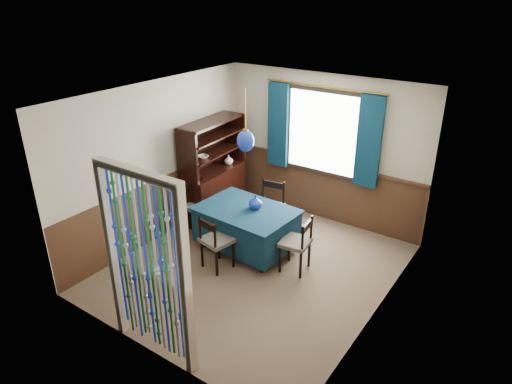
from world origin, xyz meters
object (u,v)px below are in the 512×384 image
Objects in this scene: chair_far at (269,207)px; chair_left at (200,206)px; vase_table at (255,202)px; bowl_shelf at (203,157)px; vase_sideboard at (229,159)px; sideboard at (214,183)px; dining_table at (246,226)px; chair_right at (297,243)px; chair_near at (215,241)px; pendant_lamp at (246,141)px.

chair_left is at bearing 25.09° from chair_far.
bowl_shelf is (-1.19, 0.22, 0.41)m from vase_table.
chair_left is at bearing -80.55° from vase_sideboard.
sideboard is at bearing 100.81° from bowl_shelf.
vase_sideboard is (-1.10, 0.99, 0.55)m from dining_table.
bowl_shelf reaches higher than chair_right.
chair_near is at bearing 66.19° from chair_left.
vase_sideboard is (-0.16, 0.98, 0.48)m from chair_left.
bowl_shelf is (-1.10, 0.32, -0.56)m from pendant_lamp.
vase_sideboard is (-1.19, 0.88, 0.16)m from vase_table.
dining_table is at bearing 116.57° from pendant_lamp.
sideboard is at bearing -8.83° from chair_far.
chair_left is at bearing -177.45° from dining_table.
chair_left is at bearing -73.65° from sideboard.
chair_right is at bearing -27.25° from vase_sideboard.
bowl_shelf is at bearing -90.00° from vase_sideboard.
chair_far reaches higher than dining_table.
dining_table is 0.91m from chair_right.
chair_left is (-0.87, 0.67, 0.03)m from chair_near.
chair_left reaches higher than chair_far.
sideboard is 8.81× the size of vase_table.
chair_right is at bearing -10.39° from bowl_shelf.
chair_right reaches higher than chair_near.
pendant_lamp is 4.57× the size of vase_table.
chair_left is at bearing 179.50° from pendant_lamp.
bowl_shelf is at bearing 71.97° from chair_right.
chair_left is (-0.93, 0.01, 0.07)m from dining_table.
sideboard is 1.76m from pendant_lamp.
vase_sideboard is at bearing 141.00° from dining_table.
bowl_shelf is at bearing -82.40° from sideboard.
chair_left is 1.85m from chair_right.
pendant_lamp is (0.07, 0.66, 1.32)m from chair_near.
pendant_lamp reaches higher than chair_right.
vase_sideboard is at bearing 55.11° from chair_right.
dining_table is 1.39m from bowl_shelf.
chair_far is at bearing 15.74° from bowl_shelf.
chair_left reaches higher than vase_table.
pendant_lamp is at bearing -32.05° from sideboard.
vase_table is (1.03, 0.10, 0.32)m from chair_left.
vase_sideboard reaches higher than chair_left.
chair_far is (0.00, 0.63, 0.06)m from dining_table.
vase_sideboard is at bearing 77.11° from sideboard.
bowl_shelf is at bearing 147.52° from chair_near.
dining_table is 0.87× the size of sideboard.
sideboard is 8.94× the size of bowl_shelf.
chair_far is 4.84× the size of vase_sideboard.
sideboard is at bearing 64.10° from chair_right.
dining_table is 1.80× the size of chair_right.
vase_sideboard is (-1.10, 0.99, -0.81)m from pendant_lamp.
chair_left is at bearing 153.56° from chair_near.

